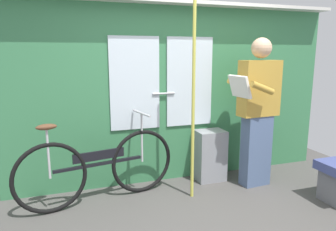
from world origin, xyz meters
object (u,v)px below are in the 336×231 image
passenger_reading_newspaper (258,110)px  bicycle_near_door (99,167)px  trash_bin_by_wall (210,155)px  handrail_pole (193,103)px

passenger_reading_newspaper → bicycle_near_door: bearing=-8.5°
passenger_reading_newspaper → trash_bin_by_wall: size_ratio=2.75×
passenger_reading_newspaper → trash_bin_by_wall: (-0.45, 0.32, -0.62)m
passenger_reading_newspaper → handrail_pole: size_ratio=0.82×
bicycle_near_door → handrail_pole: bearing=-22.6°
bicycle_near_door → handrail_pole: handrail_pole is taller
handrail_pole → passenger_reading_newspaper: bearing=4.5°
bicycle_near_door → trash_bin_by_wall: (1.42, 0.18, -0.07)m
trash_bin_by_wall → handrail_pole: handrail_pole is taller
bicycle_near_door → handrail_pole: (1.01, -0.21, 0.69)m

